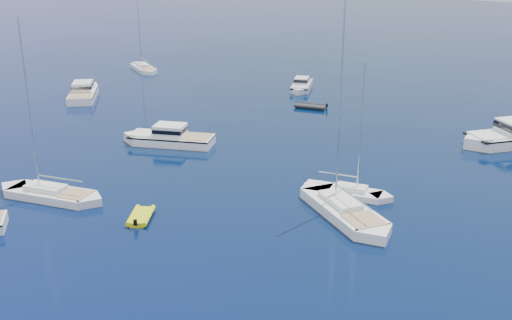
% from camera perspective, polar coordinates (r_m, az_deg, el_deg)
% --- Properties ---
extents(motor_cruiser_centre, '(10.39, 7.39, 2.65)m').
position_cam_1_polar(motor_cruiser_centre, '(63.20, -8.08, 1.48)').
color(motor_cruiser_centre, white).
rests_on(motor_cruiser_centre, ground).
extents(motor_cruiser_far_l, '(9.82, 9.48, 2.75)m').
position_cam_1_polar(motor_cruiser_far_l, '(84.39, -15.65, 5.61)').
color(motor_cruiser_far_l, white).
rests_on(motor_cruiser_far_l, ground).
extents(motor_cruiser_horizon, '(5.88, 8.21, 2.10)m').
position_cam_1_polar(motor_cruiser_horizon, '(86.08, 4.23, 6.56)').
color(motor_cruiser_horizon, silver).
rests_on(motor_cruiser_horizon, ground).
extents(sailboat_mid_r, '(11.96, 8.40, 17.53)m').
position_cam_1_polar(sailboat_mid_r, '(47.24, 8.06, -5.02)').
color(sailboat_mid_r, white).
rests_on(sailboat_mid_r, ground).
extents(sailboat_mid_l, '(10.41, 5.79, 14.86)m').
position_cam_1_polar(sailboat_mid_l, '(52.32, -18.47, -3.36)').
color(sailboat_mid_l, silver).
rests_on(sailboat_mid_l, ground).
extents(sailboat_centre, '(8.05, 4.10, 11.46)m').
position_cam_1_polar(sailboat_centre, '(50.69, 8.47, -3.26)').
color(sailboat_centre, silver).
rests_on(sailboat_centre, ground).
extents(sailboat_far_l, '(9.63, 6.15, 13.90)m').
position_cam_1_polar(sailboat_far_l, '(100.26, -10.39, 8.19)').
color(sailboat_far_l, white).
rests_on(sailboat_far_l, ground).
extents(tender_yellow, '(3.48, 3.81, 0.95)m').
position_cam_1_polar(tender_yellow, '(46.83, -10.61, -5.40)').
color(tender_yellow, '#D8E30D').
rests_on(tender_yellow, ground).
extents(tender_grey_far, '(4.53, 3.33, 0.95)m').
position_cam_1_polar(tender_grey_far, '(76.39, 5.11, 4.82)').
color(tender_grey_far, black).
rests_on(tender_grey_far, ground).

